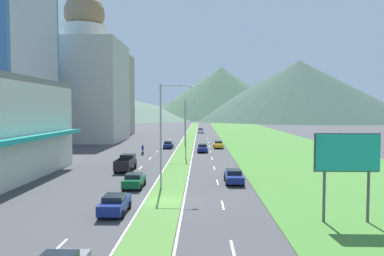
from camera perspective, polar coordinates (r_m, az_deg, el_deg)
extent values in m
plane|color=#424244|center=(31.87, -4.55, -11.69)|extent=(600.00, 600.00, 0.00)
cube|color=#518438|center=(91.07, -0.63, -2.06)|extent=(3.20, 240.00, 0.06)
cube|color=#477F33|center=(92.65, 12.22, -2.04)|extent=(24.00, 240.00, 0.06)
cube|color=silver|center=(23.23, -20.72, -17.54)|extent=(0.16, 2.80, 0.01)
cube|color=silver|center=(31.78, -14.14, -11.81)|extent=(0.16, 2.80, 0.01)
cube|color=silver|center=(40.74, -10.54, -8.48)|extent=(0.16, 2.80, 0.01)
cube|color=silver|center=(49.88, -8.27, -6.34)|extent=(0.16, 2.80, 0.01)
cube|color=silver|center=(59.13, -6.73, -4.86)|extent=(0.16, 2.80, 0.01)
cube|color=silver|center=(68.44, -5.60, -3.78)|extent=(0.16, 2.80, 0.01)
cube|color=silver|center=(77.78, -4.75, -2.96)|extent=(0.16, 2.80, 0.01)
cube|color=silver|center=(87.16, -4.08, -2.31)|extent=(0.16, 2.80, 0.01)
cube|color=silver|center=(96.54, -3.55, -1.79)|extent=(0.16, 2.80, 0.01)
cube|color=silver|center=(21.76, 6.58, -18.80)|extent=(0.16, 2.80, 0.01)
cube|color=silver|center=(30.72, 4.96, -12.24)|extent=(0.16, 2.80, 0.01)
cube|color=silver|center=(39.92, 4.11, -8.67)|extent=(0.16, 2.80, 0.01)
cube|color=silver|center=(49.22, 3.59, -6.44)|extent=(0.16, 2.80, 0.01)
cube|color=silver|center=(58.57, 3.24, -4.92)|extent=(0.16, 2.80, 0.01)
cube|color=silver|center=(67.96, 2.98, -3.82)|extent=(0.16, 2.80, 0.01)
cube|color=silver|center=(77.36, 2.79, -2.99)|extent=(0.16, 2.80, 0.01)
cube|color=silver|center=(86.78, 2.64, -2.33)|extent=(0.16, 2.80, 0.01)
cube|color=silver|center=(96.20, 2.52, -1.81)|extent=(0.16, 2.80, 0.01)
cube|color=silver|center=(91.15, -1.73, -2.07)|extent=(0.16, 240.00, 0.01)
cube|color=silver|center=(91.02, 0.47, -2.08)|extent=(0.16, 240.00, 0.01)
cube|color=teal|center=(42.71, -24.53, -1.42)|extent=(2.82, 24.11, 0.62)
cube|color=#B7B2A8|center=(94.63, -16.69, 5.59)|extent=(18.61, 18.61, 25.09)
cylinder|color=beige|center=(96.42, -16.83, 14.25)|extent=(10.52, 10.52, 4.01)
sphere|color=olive|center=(97.53, -16.88, 17.14)|extent=(10.02, 10.02, 10.02)
cube|color=#9E9384|center=(114.13, -13.85, 5.16)|extent=(15.83, 15.83, 25.05)
cone|color=#516B56|center=(299.02, -14.25, 3.43)|extent=(183.82, 183.82, 21.55)
cone|color=#47664C|center=(294.79, 4.71, 5.60)|extent=(128.74, 128.74, 42.95)
cone|color=#3D5647|center=(267.29, 16.78, 5.79)|extent=(153.66, 153.66, 43.24)
cylinder|color=#99999E|center=(36.04, -5.04, -1.39)|extent=(0.18, 0.18, 10.65)
cylinder|color=#99999E|center=(35.84, -2.55, 6.88)|extent=(3.16, 0.17, 0.10)
ellipsoid|color=silver|center=(35.72, -0.02, 6.57)|extent=(0.56, 0.28, 0.20)
cylinder|color=#99999E|center=(58.25, -1.02, -0.25)|extent=(0.18, 0.18, 9.55)
cylinder|color=#99999E|center=(58.13, -2.18, 4.31)|extent=(2.33, 0.30, 0.10)
ellipsoid|color=silver|center=(58.12, -3.33, 4.11)|extent=(0.56, 0.28, 0.20)
cylinder|color=#99999E|center=(80.63, -1.16, 1.01)|extent=(0.18, 0.18, 10.54)
cylinder|color=#99999E|center=(80.57, -0.09, 4.65)|extent=(3.02, 0.12, 0.10)
ellipsoid|color=silver|center=(80.55, 0.99, 4.51)|extent=(0.56, 0.28, 0.20)
cylinder|color=#4C4C51|center=(27.37, 20.44, -10.29)|extent=(0.20, 0.20, 3.75)
cylinder|color=#4C4C51|center=(28.52, 26.44, -9.88)|extent=(0.20, 0.20, 3.75)
cube|color=teal|center=(27.29, 23.72, -3.66)|extent=(4.44, 0.16, 2.57)
cube|color=#4C4C51|center=(27.40, 23.63, -3.63)|extent=(4.64, 0.08, 2.77)
cube|color=navy|center=(28.74, -12.28, -11.93)|extent=(1.79, 4.14, 0.77)
cube|color=black|center=(28.44, -12.37, -10.87)|extent=(1.54, 1.82, 0.41)
cylinder|color=black|center=(30.24, -13.30, -11.95)|extent=(0.22, 0.64, 0.64)
cylinder|color=black|center=(29.87, -10.04, -12.10)|extent=(0.22, 0.64, 0.64)
cylinder|color=black|center=(27.86, -14.67, -13.27)|extent=(0.22, 0.64, 0.64)
cylinder|color=black|center=(27.45, -11.13, -13.48)|extent=(0.22, 0.64, 0.64)
cube|color=navy|center=(67.47, 1.70, -3.32)|extent=(1.83, 4.77, 0.66)
cube|color=black|center=(67.60, 1.70, -2.80)|extent=(1.57, 2.10, 0.52)
cylinder|color=black|center=(66.05, 2.47, -3.74)|extent=(0.22, 0.64, 0.64)
cylinder|color=black|center=(66.04, 0.94, -3.74)|extent=(0.22, 0.64, 0.64)
cylinder|color=black|center=(68.98, 2.42, -3.45)|extent=(0.22, 0.64, 0.64)
cylinder|color=black|center=(68.97, 0.96, -3.45)|extent=(0.22, 0.64, 0.64)
cube|color=silver|center=(121.22, 1.41, -0.48)|extent=(1.90, 4.01, 0.76)
cube|color=black|center=(121.34, 1.41, -0.17)|extent=(1.63, 1.77, 0.52)
cylinder|color=black|center=(120.00, 1.84, -0.70)|extent=(0.22, 0.64, 0.64)
cylinder|color=black|center=(120.00, 0.97, -0.70)|extent=(0.22, 0.64, 0.64)
cylinder|color=black|center=(122.48, 1.83, -0.62)|extent=(0.22, 0.64, 0.64)
cylinder|color=black|center=(122.48, 0.98, -0.62)|extent=(0.22, 0.64, 0.64)
cube|color=#0C5128|center=(37.47, -9.26, -8.39)|extent=(1.81, 4.17, 0.76)
cube|color=black|center=(37.20, -9.32, -7.55)|extent=(1.56, 1.84, 0.43)
cylinder|color=black|center=(38.96, -10.17, -8.53)|extent=(0.22, 0.64, 0.64)
cylinder|color=black|center=(38.65, -7.61, -8.60)|extent=(0.22, 0.64, 0.64)
cylinder|color=black|center=(36.48, -11.00, -9.33)|extent=(0.22, 0.64, 0.64)
cylinder|color=black|center=(36.16, -8.26, -9.42)|extent=(0.22, 0.64, 0.64)
cube|color=navy|center=(74.35, -3.82, -2.75)|extent=(1.77, 4.79, 0.63)
cube|color=black|center=(74.11, -3.84, -2.31)|extent=(1.53, 2.11, 0.53)
cylinder|color=black|center=(75.94, -4.36, -2.87)|extent=(0.22, 0.64, 0.64)
cylinder|color=black|center=(75.78, -3.08, -2.87)|extent=(0.22, 0.64, 0.64)
cylinder|color=black|center=(73.00, -4.60, -3.10)|extent=(0.22, 0.64, 0.64)
cylinder|color=black|center=(72.84, -3.26, -3.11)|extent=(0.22, 0.64, 0.64)
cube|color=yellow|center=(74.45, 4.25, -2.71)|extent=(1.82, 4.68, 0.69)
cube|color=black|center=(74.58, 4.25, -2.27)|extent=(1.57, 2.06, 0.44)
cylinder|color=black|center=(73.09, 4.99, -3.10)|extent=(0.22, 0.64, 0.64)
cylinder|color=black|center=(73.00, 3.62, -3.10)|extent=(0.22, 0.64, 0.64)
cylinder|color=black|center=(75.97, 4.86, -2.87)|extent=(0.22, 0.64, 0.64)
cylinder|color=black|center=(75.89, 3.53, -2.87)|extent=(0.22, 0.64, 0.64)
cube|color=navy|center=(39.56, 6.73, -7.83)|extent=(1.85, 4.69, 0.67)
cube|color=black|center=(39.64, 6.71, -6.97)|extent=(1.59, 2.06, 0.46)
cylinder|color=black|center=(38.30, 8.27, -8.72)|extent=(0.22, 0.64, 0.64)
cylinder|color=black|center=(38.13, 5.59, -8.75)|extent=(0.22, 0.64, 0.64)
cylinder|color=black|center=(41.14, 7.79, -7.90)|extent=(0.22, 0.64, 0.64)
cylinder|color=black|center=(40.98, 5.29, -7.92)|extent=(0.22, 0.64, 0.64)
cube|color=black|center=(47.67, -10.62, -5.83)|extent=(2.00, 5.40, 0.80)
cube|color=black|center=(49.10, -10.24, -4.62)|extent=(1.84, 2.00, 0.80)
cube|color=black|center=(46.72, -12.04, -5.26)|extent=(0.10, 3.20, 0.44)
cube|color=black|center=(46.32, -9.77, -5.30)|extent=(0.10, 3.20, 0.44)
cube|color=black|center=(45.02, -11.33, -5.56)|extent=(1.84, 0.10, 0.44)
cylinder|color=black|center=(49.50, -11.32, -5.98)|extent=(0.26, 0.80, 0.80)
cylinder|color=black|center=(49.11, -9.12, -6.03)|extent=(0.26, 0.80, 0.80)
cylinder|color=black|center=(46.38, -12.20, -6.59)|extent=(0.26, 0.80, 0.80)
cylinder|color=black|center=(45.97, -9.86, -6.66)|extent=(0.26, 0.80, 0.80)
cylinder|color=black|center=(64.44, -7.82, -3.95)|extent=(0.10, 0.60, 0.60)
cylinder|color=black|center=(63.07, -8.03, -4.11)|extent=(0.12, 0.60, 0.60)
cube|color=navy|center=(63.73, -7.92, -3.87)|extent=(0.20, 1.12, 0.25)
ellipsoid|color=navy|center=(63.89, -7.90, -3.54)|extent=(0.24, 0.44, 0.24)
cube|color=navy|center=(63.55, -7.94, -3.24)|extent=(0.36, 0.28, 0.70)
sphere|color=black|center=(63.55, -7.94, -2.81)|extent=(0.26, 0.26, 0.26)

